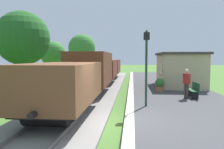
{
  "coord_description": "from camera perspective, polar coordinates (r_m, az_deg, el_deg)",
  "views": [
    {
      "loc": [
        0.5,
        -8.7,
        2.59
      ],
      "look_at": [
        -0.69,
        4.72,
        1.63
      ],
      "focal_mm": 37.14,
      "sensor_mm": 36.0,
      "label": 1
    }
  ],
  "objects": [
    {
      "name": "rail_far",
      "position": [
        9.73,
        -17.27,
        -10.4
      ],
      "size": [
        0.07,
        60.0,
        0.14
      ],
      "primitive_type": "cube",
      "color": "slate",
      "rests_on": "track_ballast"
    },
    {
      "name": "ground_plane",
      "position": [
        9.1,
        1.73,
        -12.48
      ],
      "size": [
        160.0,
        160.0,
        0.0
      ],
      "primitive_type": "plane",
      "color": "#47702D"
    },
    {
      "name": "tree_trackside_far",
      "position": [
        21.68,
        -21.17,
        8.31
      ],
      "size": [
        4.68,
        4.68,
        6.64
      ],
      "color": "#4C3823",
      "rests_on": "ground"
    },
    {
      "name": "track_ballast",
      "position": [
        9.52,
        -13.16,
        -11.46
      ],
      "size": [
        3.8,
        60.0,
        0.12
      ],
      "primitive_type": "cube",
      "color": "gray",
      "rests_on": "ground"
    },
    {
      "name": "tree_field_left",
      "position": [
        27.64,
        -14.38,
        4.94
      ],
      "size": [
        2.92,
        2.92,
        4.54
      ],
      "color": "#4C3823",
      "rests_on": "ground"
    },
    {
      "name": "tree_field_distant",
      "position": [
        35.94,
        -7.43,
        6.54
      ],
      "size": [
        4.13,
        4.13,
        6.23
      ],
      "color": "#4C3823",
      "rests_on": "ground"
    },
    {
      "name": "freight_train",
      "position": [
        19.29,
        -3.61,
        0.76
      ],
      "size": [
        2.5,
        26.0,
        2.72
      ],
      "color": "brown",
      "rests_on": "rail_near"
    },
    {
      "name": "station_hut",
      "position": [
        20.03,
        16.27,
        1.23
      ],
      "size": [
        3.5,
        5.8,
        2.78
      ],
      "color": "tan",
      "rests_on": "platform_slab"
    },
    {
      "name": "rail_near",
      "position": [
        9.29,
        -8.87,
        -10.96
      ],
      "size": [
        0.07,
        60.0,
        0.14
      ],
      "primitive_type": "cube",
      "color": "slate",
      "rests_on": "track_ballast"
    },
    {
      "name": "potted_planter",
      "position": [
        16.64,
        11.65,
        -2.46
      ],
      "size": [
        0.64,
        0.64,
        0.92
      ],
      "color": "#9E6642",
      "rests_on": "platform_slab"
    },
    {
      "name": "platform_slab",
      "position": [
        9.44,
        21.92,
        -11.37
      ],
      "size": [
        6.0,
        60.0,
        0.25
      ],
      "primitive_type": "cube",
      "color": "#424244",
      "rests_on": "ground"
    },
    {
      "name": "bench_near_hut",
      "position": [
        14.56,
        19.47,
        -3.54
      ],
      "size": [
        0.42,
        1.5,
        0.91
      ],
      "color": "#1E4C2D",
      "rests_on": "platform_slab"
    },
    {
      "name": "platform_edge_stripe",
      "position": [
        9.01,
        4.32,
        -10.97
      ],
      "size": [
        0.36,
        60.0,
        0.01
      ],
      "primitive_type": "cube",
      "color": "silver",
      "rests_on": "platform_slab"
    },
    {
      "name": "person_waiting",
      "position": [
        13.98,
        17.87,
        -1.9
      ],
      "size": [
        0.39,
        0.45,
        1.71
      ],
      "rotation": [
        0.0,
        0.0,
        3.63
      ],
      "color": "#38332D",
      "rests_on": "platform_slab"
    },
    {
      "name": "lamp_post_near",
      "position": [
        11.26,
        8.47,
        5.1
      ],
      "size": [
        0.28,
        0.28,
        3.7
      ],
      "color": "#193823",
      "rests_on": "platform_slab"
    }
  ]
}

